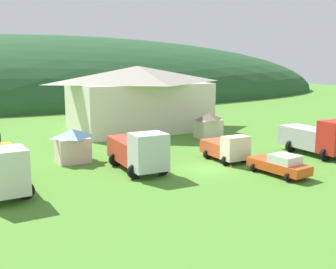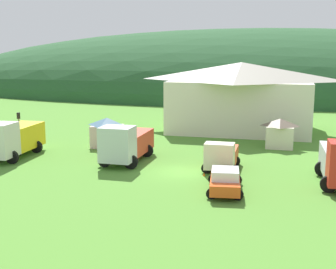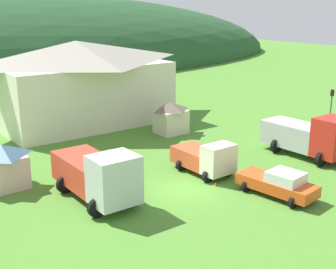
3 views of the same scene
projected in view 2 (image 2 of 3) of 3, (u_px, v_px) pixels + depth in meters
name	position (u px, v px, depth m)	size (l,w,h in m)	color
ground_plane	(180.00, 172.00, 34.21)	(200.00, 200.00, 0.00)	#4C842D
forested_hill_backdrop	(249.00, 93.00, 100.00)	(154.93, 60.00, 28.31)	#234C28
depot_building	(241.00, 96.00, 51.80)	(16.85, 12.14, 7.90)	silver
play_shed_cream	(280.00, 133.00, 42.53)	(2.74, 2.37, 2.84)	beige
play_shed_pink	(107.00, 132.00, 42.95)	(2.83, 2.68, 2.85)	beige
flatbed_truck_yellow	(12.00, 138.00, 38.41)	(3.49, 7.11, 3.35)	silver
tow_truck_silver	(126.00, 143.00, 36.90)	(3.35, 6.88, 3.31)	silver
light_truck_cream	(221.00, 156.00, 34.55)	(2.71, 4.55, 2.37)	beige
service_pickup_orange	(225.00, 180.00, 29.13)	(2.72, 5.08, 1.66)	#DE4E1B
traffic_light_west	(19.00, 129.00, 39.29)	(0.20, 0.32, 3.83)	#4C4C51
traffic_cone_near_pickup	(204.00, 176.00, 33.03)	(0.36, 0.36, 0.57)	orange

